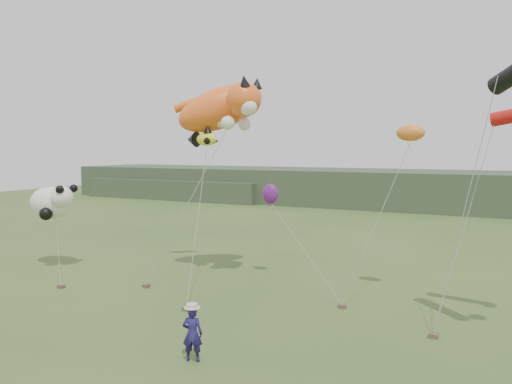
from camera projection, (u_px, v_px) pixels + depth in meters
ground at (182, 362)px, 15.06m from camera, size 120.00×120.00×0.00m
headland at (392, 189)px, 55.94m from camera, size 90.00×13.00×4.00m
festival_attendant at (192, 334)px, 15.04m from camera, size 0.72×0.60×1.69m
sandbag_anchors at (220, 303)px, 20.61m from camera, size 16.48×3.36×0.15m
cat_kite at (225, 107)px, 24.37m from camera, size 5.85×4.27×3.36m
fish_kite at (201, 139)px, 24.49m from camera, size 1.99×1.34×1.03m
panda_kite at (53, 202)px, 26.94m from camera, size 3.10×2.00×1.93m
misc_kites at (342, 163)px, 22.53m from camera, size 7.76×1.20×3.73m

